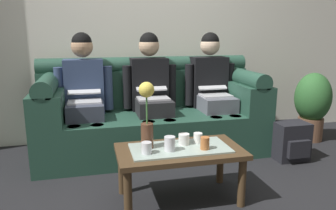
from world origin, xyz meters
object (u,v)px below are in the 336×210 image
(cup_near_left, at_px, (170,144))
(cup_far_left, at_px, (147,148))
(person_right, at_px, (212,86))
(potted_plant, at_px, (312,103))
(person_middle, at_px, (151,89))
(backpack_right, at_px, (291,141))
(coffee_table, at_px, (180,156))
(cup_far_right, at_px, (198,138))
(person_left, at_px, (84,91))
(flower_vase, at_px, (147,114))
(couch, at_px, (151,116))
(cup_far_center, at_px, (205,143))
(cup_near_right, at_px, (184,139))

(cup_near_left, xyz_separation_m, cup_far_left, (-0.17, -0.02, -0.01))
(person_right, distance_m, potted_plant, 1.21)
(person_middle, relative_size, backpack_right, 3.30)
(cup_far_left, relative_size, potted_plant, 0.10)
(person_right, height_order, backpack_right, person_right)
(coffee_table, bearing_deg, cup_near_left, -151.72)
(cup_far_left, bearing_deg, coffee_table, 14.32)
(cup_far_left, distance_m, cup_far_right, 0.43)
(person_left, distance_m, flower_vase, 1.12)
(couch, relative_size, cup_far_center, 25.47)
(person_middle, relative_size, cup_far_right, 16.11)
(cup_far_center, distance_m, cup_far_left, 0.42)
(backpack_right, relative_size, potted_plant, 0.48)
(couch, height_order, cup_near_left, couch)
(person_middle, distance_m, cup_far_left, 1.20)
(flower_vase, bearing_deg, coffee_table, -12.60)
(cup_near_left, bearing_deg, cup_far_right, 24.38)
(person_middle, distance_m, backpack_right, 1.47)
(person_middle, relative_size, cup_near_left, 11.98)
(person_middle, xyz_separation_m, potted_plant, (1.84, -0.10, -0.23))
(person_right, distance_m, backpack_right, 0.97)
(cup_near_left, relative_size, cup_near_right, 1.26)
(potted_plant, bearing_deg, coffee_table, -151.99)
(flower_vase, bearing_deg, potted_plant, 24.17)
(couch, height_order, person_left, person_left)
(coffee_table, distance_m, cup_far_left, 0.28)
(flower_vase, bearing_deg, backpack_right, 16.73)
(person_middle, xyz_separation_m, cup_near_left, (-0.09, -1.13, -0.20))
(cup_near_left, height_order, cup_far_right, cup_near_left)
(person_right, bearing_deg, person_left, -180.00)
(cup_near_right, distance_m, cup_far_left, 0.32)
(couch, xyz_separation_m, cup_near_right, (0.05, -1.03, 0.08))
(couch, xyz_separation_m, coffee_table, (0.00, -1.09, -0.03))
(backpack_right, bearing_deg, person_middle, 155.28)
(person_left, bearing_deg, flower_vase, -67.16)
(person_right, relative_size, cup_far_left, 15.06)
(person_right, relative_size, potted_plant, 1.57)
(person_right, xyz_separation_m, coffee_table, (-0.66, -1.08, -0.32))
(cup_near_left, bearing_deg, cup_far_left, -173.73)
(person_left, height_order, coffee_table, person_left)
(flower_vase, bearing_deg, couch, 77.60)
(cup_far_right, relative_size, backpack_right, 0.20)
(potted_plant, bearing_deg, person_left, 177.65)
(cup_far_center, bearing_deg, cup_near_right, 131.53)
(person_left, distance_m, cup_far_right, 1.33)
(person_left, bearing_deg, person_right, 0.00)
(coffee_table, bearing_deg, cup_far_left, -165.68)
(person_left, relative_size, potted_plant, 1.57)
(person_middle, distance_m, potted_plant, 1.86)
(cup_far_right, bearing_deg, couch, 98.84)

